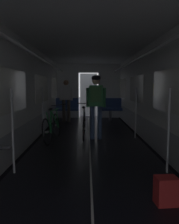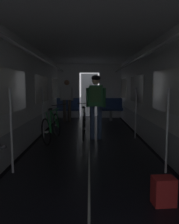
% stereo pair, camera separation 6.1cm
% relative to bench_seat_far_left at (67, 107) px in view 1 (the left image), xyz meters
% --- Properties ---
extents(train_car_shell, '(3.14, 12.34, 2.57)m').
position_rel_bench_seat_far_left_xyz_m(train_car_shell, '(0.90, -4.47, 1.13)').
color(train_car_shell, black).
rests_on(train_car_shell, ground).
extents(bench_seat_far_left, '(0.98, 0.51, 0.95)m').
position_rel_bench_seat_far_left_xyz_m(bench_seat_far_left, '(0.00, 0.00, 0.00)').
color(bench_seat_far_left, gray).
rests_on(bench_seat_far_left, ground).
extents(bench_seat_far_right, '(0.98, 0.51, 0.95)m').
position_rel_bench_seat_far_left_xyz_m(bench_seat_far_right, '(1.80, 0.00, 0.00)').
color(bench_seat_far_right, gray).
rests_on(bench_seat_far_right, ground).
extents(bicycle_green, '(0.50, 1.69, 0.96)m').
position_rel_bench_seat_far_left_xyz_m(bicycle_green, '(-0.08, -3.66, -0.19)').
color(bicycle_green, black).
rests_on(bicycle_green, ground).
extents(person_cyclist_aisle, '(0.54, 0.40, 1.73)m').
position_rel_bench_seat_far_left_xyz_m(person_cyclist_aisle, '(1.08, -3.49, 0.50)').
color(person_cyclist_aisle, '#384C75').
rests_on(person_cyclist_aisle, ground).
extents(bicycle_silver_in_aisle, '(0.44, 1.69, 0.93)m').
position_rel_bench_seat_far_left_xyz_m(bicycle_silver_in_aisle, '(0.76, -3.22, -0.18)').
color(bicycle_silver_in_aisle, black).
rests_on(bicycle_silver_in_aisle, ground).
extents(person_standing_near_bench, '(0.53, 0.23, 1.69)m').
position_rel_bench_seat_far_left_xyz_m(person_standing_near_bench, '(0.00, -0.38, 0.41)').
color(person_standing_near_bench, brown).
rests_on(person_standing_near_bench, ground).
extents(backpack_on_floor, '(0.28, 0.22, 0.34)m').
position_rel_bench_seat_far_left_xyz_m(backpack_on_floor, '(1.80, -7.03, -0.40)').
color(backpack_on_floor, maroon).
rests_on(backpack_on_floor, ground).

